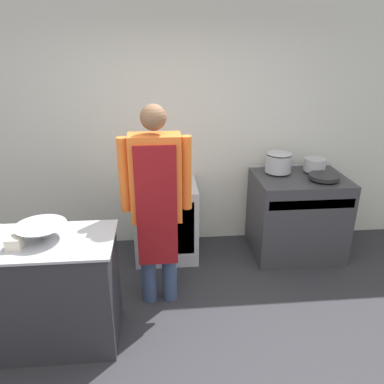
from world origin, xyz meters
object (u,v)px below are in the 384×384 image
at_px(plastic_tub, 14,243).
at_px(fridge_unit, 166,220).
at_px(stove, 296,215).
at_px(person_cook, 156,198).
at_px(stock_pot, 279,161).
at_px(saute_pan, 324,177).
at_px(sauce_pot, 315,164).
at_px(mixing_bowl, 41,232).

bearing_deg(plastic_tub, fridge_unit, 51.15).
relative_size(stove, plastic_tub, 9.31).
height_order(person_cook, stock_pot, person_cook).
bearing_deg(saute_pan, sauce_pot, 90.00).
height_order(saute_pan, sauce_pot, sauce_pot).
relative_size(fridge_unit, mixing_bowl, 2.27).
xyz_separation_m(plastic_tub, stock_pot, (2.33, 1.39, 0.10)).
bearing_deg(stove, mixing_bowl, -154.62).
relative_size(mixing_bowl, plastic_tub, 3.61).
relative_size(mixing_bowl, saute_pan, 1.19).
height_order(stock_pot, saute_pan, stock_pot).
relative_size(fridge_unit, person_cook, 0.46).
xyz_separation_m(stock_pot, saute_pan, (0.41, -0.26, -0.10)).
bearing_deg(mixing_bowl, stock_pot, 30.22).
height_order(mixing_bowl, sauce_pot, sauce_pot).
bearing_deg(stock_pot, sauce_pot, 0.00).
bearing_deg(plastic_tub, mixing_bowl, 39.59).
bearing_deg(sauce_pot, fridge_unit, -178.35).
height_order(stove, plastic_tub, plastic_tub).
bearing_deg(plastic_tub, stove, 26.36).
bearing_deg(stove, stock_pot, 148.76).
distance_m(mixing_bowl, saute_pan, 2.77).
xyz_separation_m(person_cook, saute_pan, (1.74, 0.60, -0.08)).
bearing_deg(stove, saute_pan, -33.85).
bearing_deg(fridge_unit, stove, -3.29).
bearing_deg(saute_pan, mixing_bowl, -158.75).
bearing_deg(fridge_unit, sauce_pot, 1.65).
xyz_separation_m(person_cook, sauce_pot, (1.74, 0.86, -0.03)).
height_order(fridge_unit, stock_pot, stock_pot).
xyz_separation_m(fridge_unit, person_cook, (-0.08, -0.82, 0.61)).
relative_size(fridge_unit, stock_pot, 3.01).
distance_m(mixing_bowl, stock_pot, 2.52).
bearing_deg(mixing_bowl, fridge_unit, 52.63).
relative_size(stove, fridge_unit, 1.14).
distance_m(mixing_bowl, sauce_pot, 2.88).
distance_m(stove, mixing_bowl, 2.70).
bearing_deg(mixing_bowl, stove, 25.38).
relative_size(stock_pot, sauce_pot, 1.20).
xyz_separation_m(person_cook, plastic_tub, (-1.00, -0.53, -0.08)).
bearing_deg(saute_pan, fridge_unit, 172.65).
relative_size(stock_pot, saute_pan, 0.90).
bearing_deg(stock_pot, mixing_bowl, -149.78).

